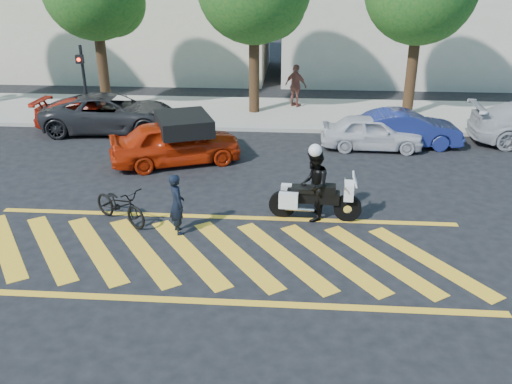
# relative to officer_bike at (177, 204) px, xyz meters

# --- Properties ---
(ground) EXTENTS (90.00, 90.00, 0.00)m
(ground) POSITION_rel_officer_bike_xyz_m (1.04, -0.97, -0.77)
(ground) COLOR black
(ground) RESTS_ON ground
(sidewalk) EXTENTS (60.00, 5.00, 0.15)m
(sidewalk) POSITION_rel_officer_bike_xyz_m (1.04, 11.03, -0.70)
(sidewalk) COLOR #9E998E
(sidewalk) RESTS_ON ground
(crosswalk) EXTENTS (12.33, 4.00, 0.01)m
(crosswalk) POSITION_rel_officer_bike_xyz_m (1.00, -0.97, -0.77)
(crosswalk) COLOR yellow
(crosswalk) RESTS_ON ground
(signal_pole) EXTENTS (0.28, 0.43, 3.20)m
(signal_pole) POSITION_rel_officer_bike_xyz_m (-5.46, 8.77, 1.15)
(signal_pole) COLOR black
(signal_pole) RESTS_ON ground
(officer_bike) EXTENTS (0.59, 0.67, 1.55)m
(officer_bike) POSITION_rel_officer_bike_xyz_m (0.00, 0.00, 0.00)
(officer_bike) COLOR black
(officer_bike) RESTS_ON ground
(bicycle) EXTENTS (1.90, 1.57, 0.97)m
(bicycle) POSITION_rel_officer_bike_xyz_m (-1.58, 0.46, -0.29)
(bicycle) COLOR black
(bicycle) RESTS_ON ground
(police_motorcycle) EXTENTS (2.40, 0.79, 1.06)m
(police_motorcycle) POSITION_rel_officer_bike_xyz_m (3.35, 1.03, -0.20)
(police_motorcycle) COLOR black
(police_motorcycle) RESTS_ON ground
(officer_moto) EXTENTS (0.78, 0.97, 1.88)m
(officer_moto) POSITION_rel_officer_bike_xyz_m (3.33, 1.03, 0.17)
(officer_moto) COLOR black
(officer_moto) RESTS_ON ground
(red_convertible) EXTENTS (4.58, 3.15, 1.45)m
(red_convertible) POSITION_rel_officer_bike_xyz_m (-1.06, 4.86, -0.05)
(red_convertible) COLOR #BA2508
(red_convertible) RESTS_ON ground
(parked_left) EXTENTS (4.31, 1.95, 1.23)m
(parked_left) POSITION_rel_officer_bike_xyz_m (-5.16, 8.22, -0.16)
(parked_left) COLOR #A5180A
(parked_left) RESTS_ON ground
(parked_mid_left) EXTENTS (5.36, 2.79, 1.44)m
(parked_mid_left) POSITION_rel_officer_bike_xyz_m (-4.31, 8.23, -0.05)
(parked_mid_left) COLOR black
(parked_mid_left) RESTS_ON ground
(parked_mid_right) EXTENTS (3.59, 1.51, 1.21)m
(parked_mid_right) POSITION_rel_officer_bike_xyz_m (5.54, 6.83, -0.17)
(parked_mid_right) COLOR silver
(parked_mid_right) RESTS_ON ground
(parked_right) EXTENTS (3.99, 1.63, 1.29)m
(parked_right) POSITION_rel_officer_bike_xyz_m (6.75, 7.20, -0.13)
(parked_right) COLOR navy
(parked_right) RESTS_ON ground
(pedestrian_right) EXTENTS (1.15, 0.97, 1.85)m
(pedestrian_right) POSITION_rel_officer_bike_xyz_m (2.81, 12.02, 0.30)
(pedestrian_right) COLOR brown
(pedestrian_right) RESTS_ON sidewalk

